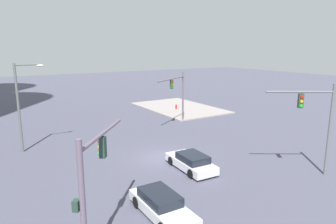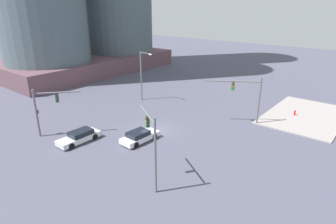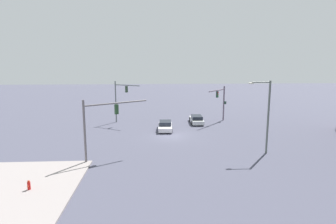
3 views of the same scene
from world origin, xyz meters
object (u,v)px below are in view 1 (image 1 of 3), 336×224
traffic_signal_near_corner (178,89)px  sedan_car_approaching (191,162)px  sedan_car_waiting_far (162,205)px  streetlamp_curved_arm (21,101)px  traffic_signal_cross_street (92,176)px  fire_hydrant_on_curb (176,107)px  traffic_signal_opposite_side (317,116)px

traffic_signal_near_corner → sedan_car_approaching: (-11.70, 6.61, -3.45)m
sedan_car_waiting_far → traffic_signal_near_corner: bearing=144.8°
traffic_signal_near_corner → streetlamp_curved_arm: bearing=-28.9°
traffic_signal_near_corner → streetlamp_curved_arm: streetlamp_curved_arm is taller
sedan_car_waiting_far → traffic_signal_cross_street: bearing=-72.1°
traffic_signal_cross_street → sedan_car_approaching: 10.86m
streetlamp_curved_arm → sedan_car_approaching: streetlamp_curved_arm is taller
traffic_signal_near_corner → sedan_car_waiting_far: traffic_signal_near_corner is taller
traffic_signal_near_corner → fire_hydrant_on_curb: (6.57, -4.17, -3.54)m
traffic_signal_opposite_side → streetlamp_curved_arm: (15.80, 16.12, 0.14)m
streetlamp_curved_arm → sedan_car_waiting_far: streetlamp_curved_arm is taller
traffic_signal_cross_street → traffic_signal_opposite_side: bearing=-49.4°
traffic_signal_near_corner → fire_hydrant_on_curb: bearing=-155.1°
sedan_car_approaching → fire_hydrant_on_curb: sedan_car_approaching is taller
traffic_signal_cross_street → fire_hydrant_on_curb: bearing=0.0°
fire_hydrant_on_curb → traffic_signal_cross_street: bearing=140.1°
sedan_car_approaching → fire_hydrant_on_curb: size_ratio=6.32×
sedan_car_approaching → fire_hydrant_on_curb: (18.27, -10.78, -0.09)m
traffic_signal_cross_street → streetlamp_curved_arm: (15.99, 0.64, 0.75)m
sedan_car_waiting_far → fire_hydrant_on_curb: sedan_car_waiting_far is taller
traffic_signal_opposite_side → sedan_car_approaching: 9.08m
streetlamp_curved_arm → sedan_car_approaching: (-10.63, -9.59, -3.77)m
traffic_signal_near_corner → traffic_signal_opposite_side: (-16.87, 0.07, 0.17)m
sedan_car_approaching → traffic_signal_opposite_side: bearing=-125.2°
traffic_signal_cross_street → sedan_car_waiting_far: size_ratio=1.16×
traffic_signal_near_corner → traffic_signal_cross_street: 23.09m
traffic_signal_near_corner → traffic_signal_opposite_side: bearing=57.1°
streetlamp_curved_arm → traffic_signal_cross_street: bearing=-88.4°
traffic_signal_opposite_side → sedan_car_approaching: size_ratio=1.42×
traffic_signal_cross_street → sedan_car_approaching: bearing=-19.2°
streetlamp_curved_arm → sedan_car_waiting_far: size_ratio=1.58×
traffic_signal_near_corner → streetlamp_curved_arm: (-1.07, 16.20, 0.31)m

